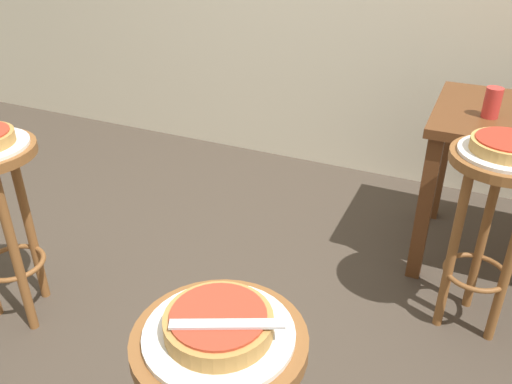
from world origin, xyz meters
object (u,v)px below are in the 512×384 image
object	(u,v)px
pizza_foreground	(219,323)
serving_plate_foreground	(219,334)
cup_near_edge	(492,103)
pizza_leftside	(508,145)
pizza_server_knife	(227,324)
stool_leftside	(492,207)
serving_plate_leftside	(506,153)

from	to	relation	value
pizza_foreground	serving_plate_foreground	bearing A→B (deg)	0.00
pizza_foreground	cup_near_edge	size ratio (longest dim) A/B	1.78
pizza_leftside	pizza_server_knife	bearing A→B (deg)	-111.40
stool_leftside	pizza_leftside	xyz separation A→B (m)	(-0.00, -0.00, 0.24)
serving_plate_foreground	pizza_server_knife	size ratio (longest dim) A/B	1.39
serving_plate_foreground	serving_plate_leftside	bearing A→B (deg)	66.97
serving_plate_leftside	cup_near_edge	xyz separation A→B (m)	(-0.07, 0.41, 0.03)
serving_plate_foreground	pizza_server_knife	world-z (taller)	pizza_server_knife
pizza_foreground	serving_plate_leftside	size ratio (longest dim) A/B	0.70
pizza_leftside	pizza_server_knife	world-z (taller)	pizza_server_knife
cup_near_edge	pizza_server_knife	size ratio (longest dim) A/B	0.56
stool_leftside	pizza_server_knife	bearing A→B (deg)	-111.40
pizza_server_knife	pizza_foreground	bearing A→B (deg)	121.55
serving_plate_foreground	stool_leftside	distance (m)	1.26
stool_leftside	pizza_server_knife	size ratio (longest dim) A/B	3.39
serving_plate_foreground	cup_near_edge	world-z (taller)	cup_near_edge
pizza_foreground	pizza_server_knife	distance (m)	0.04
stool_leftside	pizza_server_knife	xyz separation A→B (m)	(-0.46, -1.16, 0.27)
pizza_leftside	pizza_server_knife	distance (m)	1.25
serving_plate_foreground	serving_plate_leftside	distance (m)	1.24
pizza_foreground	pizza_server_knife	xyz separation A→B (m)	(0.03, -0.02, 0.03)
cup_near_edge	pizza_leftside	bearing A→B (deg)	-80.14
stool_leftside	pizza_server_knife	distance (m)	1.28
pizza_foreground	pizza_leftside	distance (m)	1.24
serving_plate_leftside	pizza_leftside	world-z (taller)	pizza_leftside
cup_near_edge	serving_plate_foreground	bearing A→B (deg)	-104.93
pizza_foreground	stool_leftside	bearing A→B (deg)	66.97
pizza_leftside	pizza_server_knife	xyz separation A→B (m)	(-0.46, -1.16, 0.03)
serving_plate_leftside	stool_leftside	bearing A→B (deg)	0.00
serving_plate_leftside	cup_near_edge	size ratio (longest dim) A/B	2.54
serving_plate_foreground	stool_leftside	bearing A→B (deg)	66.97
pizza_leftside	stool_leftside	bearing A→B (deg)	26.57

